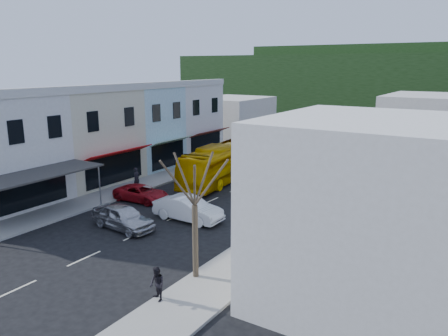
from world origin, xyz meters
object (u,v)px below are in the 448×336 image
at_px(car_silver, 123,218).
at_px(direction_sign, 245,209).
at_px(bus, 222,164).
at_px(pedestrian_right, 157,282).
at_px(car_red, 141,192).
at_px(car_white, 188,210).
at_px(traffic_signal, 378,129).
at_px(pedestrian_left, 137,178).
at_px(street_tree, 195,205).

height_order(car_silver, direction_sign, direction_sign).
xyz_separation_m(bus, pedestrian_right, (8.81, -19.04, -0.55)).
bearing_deg(car_red, car_white, -109.18).
height_order(car_red, traffic_signal, traffic_signal).
distance_m(bus, pedestrian_left, 7.73).
distance_m(car_white, traffic_signal, 32.03).
xyz_separation_m(bus, pedestrian_left, (-4.29, -6.41, -0.55)).
bearing_deg(traffic_signal, car_red, 81.16).
height_order(bus, traffic_signal, traffic_signal).
height_order(car_white, car_red, same).
bearing_deg(bus, pedestrian_right, -71.88).
relative_size(bus, car_silver, 2.64).
xyz_separation_m(bus, car_silver, (1.11, -13.36, -0.85)).
distance_m(pedestrian_left, traffic_signal, 30.85).
xyz_separation_m(direction_sign, street_tree, (-0.01, -4.80, 1.53)).
bearing_deg(car_silver, bus, 9.82).
distance_m(car_red, traffic_signal, 31.86).
distance_m(pedestrian_left, pedestrian_right, 18.20).
xyz_separation_m(car_silver, traffic_signal, (7.21, 35.06, 1.94)).
bearing_deg(car_silver, car_red, 36.69).
relative_size(car_red, direction_sign, 1.04).
bearing_deg(direction_sign, pedestrian_right, -85.93).
height_order(car_silver, street_tree, street_tree).
relative_size(car_silver, direction_sign, 1.00).
distance_m(car_silver, direction_sign, 8.16).
relative_size(pedestrian_left, pedestrian_right, 1.00).
bearing_deg(pedestrian_left, street_tree, -126.42).
height_order(car_white, direction_sign, direction_sign).
bearing_deg(direction_sign, bus, 132.53).
height_order(pedestrian_right, street_tree, street_tree).
xyz_separation_m(pedestrian_right, direction_sign, (0.10, 7.50, 1.20)).
xyz_separation_m(car_red, pedestrian_left, (-2.35, 1.99, 0.30)).
bearing_deg(bus, direction_sign, -59.02).
height_order(pedestrian_left, pedestrian_right, same).
bearing_deg(car_silver, car_white, -31.26).
bearing_deg(car_silver, pedestrian_left, 42.94).
distance_m(car_white, street_tree, 8.84).
relative_size(car_silver, car_white, 1.00).
xyz_separation_m(pedestrian_left, traffic_signal, (12.61, 28.11, 1.64)).
bearing_deg(car_white, direction_sign, -107.73).
xyz_separation_m(pedestrian_left, direction_sign, (13.21, -5.13, 1.20)).
distance_m(car_red, pedestrian_left, 3.10).
relative_size(car_silver, car_red, 0.96).
xyz_separation_m(street_tree, traffic_signal, (-0.59, 38.04, -1.09)).
distance_m(car_red, street_tree, 13.78).
xyz_separation_m(car_white, traffic_signal, (4.68, 31.63, 1.94)).
bearing_deg(bus, traffic_signal, 62.32).
bearing_deg(pedestrian_right, car_silver, 168.57).
xyz_separation_m(car_white, street_tree, (5.27, -6.41, 3.03)).
bearing_deg(street_tree, car_red, 143.82).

